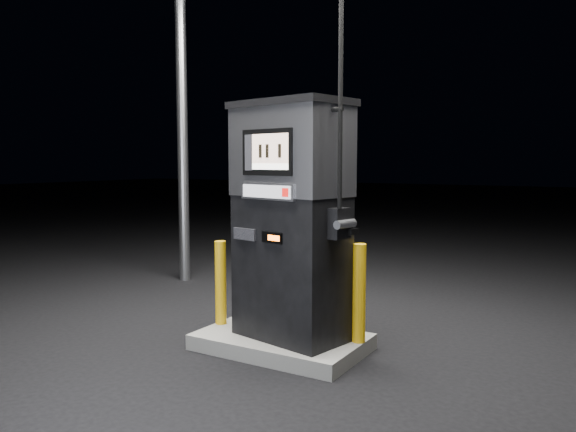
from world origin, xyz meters
The scene contains 5 objects.
ground centered at (0.00, 0.00, 0.00)m, with size 80.00×80.00×0.00m, color black.
pump_island centered at (0.00, 0.00, 0.07)m, with size 1.60×1.00×0.15m, color slate.
fuel_dispenser centered at (0.12, -0.03, 1.31)m, with size 1.30×0.88×4.68m.
bollard_left centered at (-0.74, -0.01, 0.59)m, with size 0.12×0.12×0.87m, color #F2B20D.
bollard_right centered at (0.74, 0.18, 0.62)m, with size 0.12×0.12×0.93m, color #F2B20D.
Camera 1 is at (2.81, -4.58, 1.85)m, focal length 35.00 mm.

